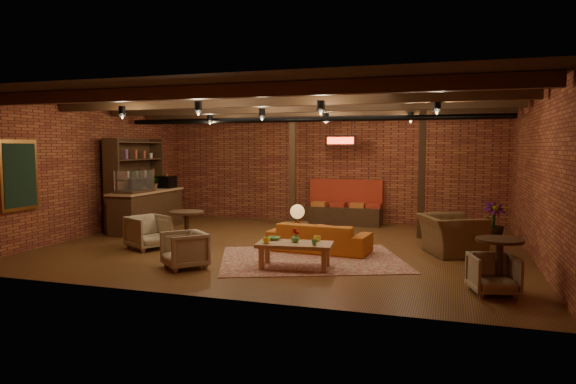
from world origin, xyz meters
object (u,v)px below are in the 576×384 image
(round_table_right, at_px, (499,256))
(armchair_far, at_px, (493,272))
(armchair_b, at_px, (184,248))
(side_table_lamp, at_px, (297,215))
(coffee_table, at_px, (294,246))
(armchair_right, at_px, (451,228))
(sofa, at_px, (319,237))
(armchair_a, at_px, (148,230))
(round_table_left, at_px, (187,223))
(side_table_book, at_px, (444,232))
(plant_tall, at_px, (494,182))

(round_table_right, relative_size, armchair_far, 1.24)
(armchair_far, bearing_deg, armchair_b, 164.28)
(armchair_b, bearing_deg, side_table_lamp, 99.25)
(armchair_b, height_order, round_table_right, round_table_right)
(coffee_table, relative_size, armchair_right, 1.15)
(sofa, bearing_deg, armchair_far, 151.18)
(armchair_a, distance_m, round_table_right, 6.98)
(coffee_table, bearing_deg, round_table_left, 157.47)
(side_table_book, bearing_deg, coffee_table, -136.28)
(sofa, distance_m, plant_tall, 4.28)
(armchair_b, relative_size, armchair_right, 0.59)
(coffee_table, xyz_separation_m, plant_tall, (3.59, 3.72, 0.98))
(side_table_book, distance_m, plant_tall, 1.93)
(side_table_lamp, relative_size, round_table_right, 1.18)
(coffee_table, relative_size, side_table_book, 2.74)
(coffee_table, relative_size, side_table_lamp, 1.47)
(sofa, height_order, armchair_right, armchair_right)
(coffee_table, distance_m, armchair_right, 3.40)
(armchair_far, bearing_deg, armchair_right, 87.49)
(sofa, relative_size, armchair_a, 2.65)
(armchair_b, distance_m, armchair_far, 5.17)
(armchair_b, relative_size, round_table_right, 0.89)
(armchair_far, xyz_separation_m, plant_tall, (0.29, 4.40, 1.06))
(coffee_table, distance_m, armchair_b, 1.97)
(sofa, xyz_separation_m, round_table_right, (3.30, -2.05, 0.24))
(plant_tall, bearing_deg, round_table_left, -158.15)
(side_table_book, xyz_separation_m, round_table_right, (0.83, -2.97, 0.13))
(armchair_right, xyz_separation_m, armchair_far, (0.60, -2.76, -0.21))
(sofa, relative_size, side_table_lamp, 2.18)
(sofa, bearing_deg, coffee_table, 92.45)
(round_table_right, bearing_deg, side_table_lamp, 150.08)
(sofa, height_order, coffee_table, coffee_table)
(sofa, height_order, round_table_right, round_table_right)
(side_table_lamp, relative_size, armchair_right, 0.78)
(armchair_a, xyz_separation_m, armchair_right, (6.17, 1.35, 0.14))
(side_table_lamp, distance_m, round_table_left, 2.42)
(armchair_a, height_order, plant_tall, plant_tall)
(armchair_a, height_order, armchair_b, armchair_a)
(coffee_table, xyz_separation_m, armchair_a, (-3.49, 0.73, -0.01))
(coffee_table, relative_size, round_table_left, 1.80)
(armchair_right, relative_size, armchair_far, 1.87)
(armchair_b, height_order, armchair_far, armchair_b)
(round_table_right, bearing_deg, plant_tall, 87.21)
(round_table_left, bearing_deg, armchair_b, -62.39)
(side_table_book, bearing_deg, side_table_lamp, -165.51)
(sofa, distance_m, coffee_table, 1.52)
(coffee_table, height_order, side_table_book, coffee_table)
(sofa, xyz_separation_m, round_table_left, (-2.88, -0.35, 0.23))
(round_table_left, height_order, armchair_far, round_table_left)
(side_table_book, bearing_deg, round_table_left, -166.64)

